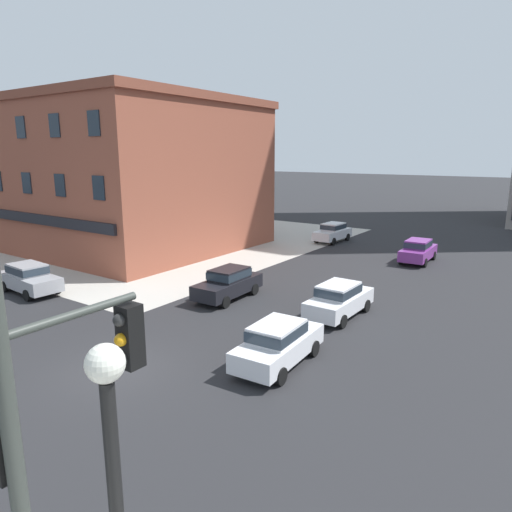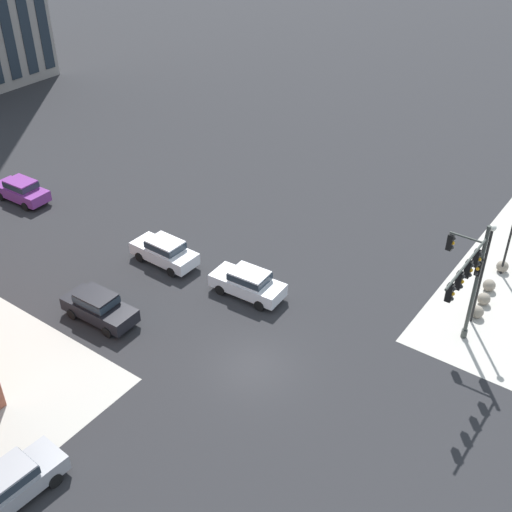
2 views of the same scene
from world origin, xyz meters
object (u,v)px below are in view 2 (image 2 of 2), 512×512
(car_cross_eastbound, at_px, (165,251))
(car_main_mid, at_px, (21,190))
(traffic_signal_main, at_px, (468,276))
(bollard_sphere_curb_a, at_px, (477,312))
(car_cross_westbound, at_px, (10,483))
(bollard_sphere_curb_d, at_px, (502,266))
(street_lamp_corner_near, at_px, (484,264))
(car_main_southbound_near, at_px, (248,282))
(bollard_sphere_curb_b, at_px, (484,299))
(bollard_sphere_curb_c, at_px, (489,285))
(car_parked_curb, at_px, (99,306))

(car_cross_eastbound, height_order, car_main_mid, same)
(traffic_signal_main, xyz_separation_m, car_cross_eastbound, (-2.90, 17.64, -3.79))
(bollard_sphere_curb_a, height_order, car_main_mid, car_main_mid)
(bollard_sphere_curb_a, bearing_deg, car_cross_westbound, 153.44)
(car_cross_eastbound, xyz_separation_m, car_main_mid, (-0.14, 13.91, 0.00))
(bollard_sphere_curb_d, bearing_deg, car_main_mid, 110.27)
(street_lamp_corner_near, distance_m, car_main_southbound_near, 12.96)
(street_lamp_corner_near, bearing_deg, car_cross_westbound, 153.12)
(car_main_southbound_near, bearing_deg, car_cross_westbound, -178.88)
(car_cross_eastbound, bearing_deg, car_main_mid, 90.56)
(bollard_sphere_curb_b, relative_size, bollard_sphere_curb_d, 1.00)
(car_cross_westbound, bearing_deg, car_main_southbound_near, 1.12)
(bollard_sphere_curb_b, height_order, bollard_sphere_curb_c, same)
(bollard_sphere_curb_b, distance_m, car_main_mid, 32.49)
(car_parked_curb, distance_m, car_main_mid, 15.94)
(car_cross_eastbound, distance_m, car_cross_westbound, 17.51)
(car_main_southbound_near, bearing_deg, traffic_signal_main, -77.53)
(car_main_mid, bearing_deg, bollard_sphere_curb_c, -73.66)
(bollard_sphere_curb_d, bearing_deg, bollard_sphere_curb_b, -177.02)
(car_main_southbound_near, xyz_separation_m, car_cross_westbound, (-16.62, -0.33, 0.00))
(bollard_sphere_curb_a, distance_m, bollard_sphere_curb_b, 1.38)
(car_parked_curb, bearing_deg, bollard_sphere_curb_a, -53.67)
(bollard_sphere_curb_c, xyz_separation_m, car_parked_curb, (-15.29, 16.64, 0.56))
(traffic_signal_main, bearing_deg, bollard_sphere_curb_d, 1.29)
(bollard_sphere_curb_d, bearing_deg, car_cross_westbound, 158.45)
(car_cross_eastbound, height_order, car_parked_curb, same)
(car_main_mid, bearing_deg, car_main_southbound_near, -88.57)
(bollard_sphere_curb_b, xyz_separation_m, car_main_mid, (-7.72, 31.56, 0.56))
(bollard_sphere_curb_b, bearing_deg, bollard_sphere_curb_c, 7.73)
(bollard_sphere_curb_d, distance_m, car_main_mid, 33.43)
(street_lamp_corner_near, height_order, car_parked_curb, street_lamp_corner_near)
(bollard_sphere_curb_c, bearing_deg, street_lamp_corner_near, -176.83)
(traffic_signal_main, distance_m, car_cross_eastbound, 18.27)
(bollard_sphere_curb_c, relative_size, car_cross_westbound, 0.16)
(bollard_sphere_curb_b, relative_size, car_cross_eastbound, 0.16)
(traffic_signal_main, relative_size, car_cross_westbound, 1.55)
(traffic_signal_main, height_order, car_main_mid, traffic_signal_main)
(bollard_sphere_curb_b, bearing_deg, traffic_signal_main, 179.89)
(bollard_sphere_curb_d, bearing_deg, bollard_sphere_curb_c, -179.96)
(traffic_signal_main, height_order, bollard_sphere_curb_b, traffic_signal_main)
(bollard_sphere_curb_d, xyz_separation_m, car_parked_curb, (-17.68, 16.64, 0.56))
(bollard_sphere_curb_c, relative_size, bollard_sphere_curb_d, 1.00)
(bollard_sphere_curb_b, xyz_separation_m, bollard_sphere_curb_d, (3.85, 0.20, 0.00))
(traffic_signal_main, height_order, car_main_southbound_near, traffic_signal_main)
(traffic_signal_main, height_order, bollard_sphere_curb_c, traffic_signal_main)
(car_parked_curb, bearing_deg, car_main_southbound_near, -39.14)
(car_cross_westbound, bearing_deg, traffic_signal_main, -30.16)
(bollard_sphere_curb_b, height_order, car_parked_curb, car_parked_curb)
(bollard_sphere_curb_b, height_order, car_main_mid, car_main_mid)
(bollard_sphere_curb_b, height_order, bollard_sphere_curb_d, same)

